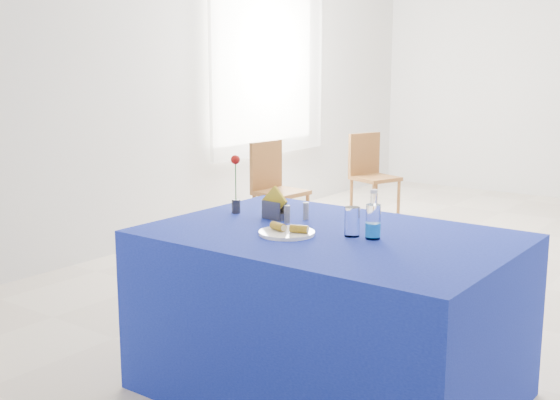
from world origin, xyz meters
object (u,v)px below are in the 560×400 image
object	(u,v)px
chair_win_a	(274,184)
chair_win_b	(370,170)
blue_table	(329,313)
water_bottle	(373,223)
plate	(287,233)

from	to	relation	value
chair_win_a	chair_win_b	size ratio (longest dim) A/B	1.01
chair_win_b	blue_table	bearing A→B (deg)	-134.38
water_bottle	chair_win_a	xyz separation A→B (m)	(-2.17, 2.17, -0.34)
water_bottle	blue_table	bearing A→B (deg)	-175.79
chair_win_a	chair_win_b	distance (m)	1.23
plate	water_bottle	world-z (taller)	water_bottle
plate	chair_win_b	world-z (taller)	chair_win_b
blue_table	chair_win_a	size ratio (longest dim) A/B	1.88
water_bottle	plate	bearing A→B (deg)	-154.78
blue_table	water_bottle	bearing A→B (deg)	4.21
water_bottle	chair_win_b	bearing A→B (deg)	119.46
blue_table	chair_win_b	xyz separation A→B (m)	(-1.69, 3.38, 0.11)
plate	chair_win_b	xyz separation A→B (m)	(-1.56, 3.53, -0.28)
blue_table	water_bottle	size ratio (longest dim) A/B	7.44
blue_table	chair_win_a	bearing A→B (deg)	131.94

